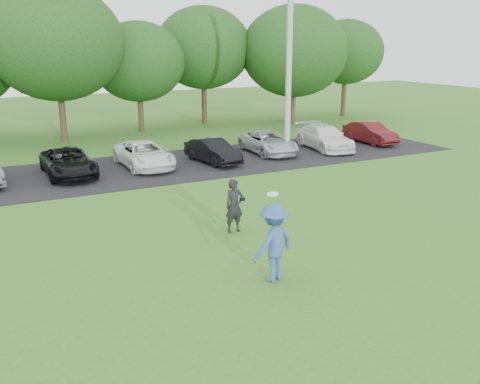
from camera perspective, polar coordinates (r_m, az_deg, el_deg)
name	(u,v)px	position (r m, az deg, el deg)	size (l,w,h in m)	color
ground	(305,277)	(13.42, 6.96, -9.01)	(100.00, 100.00, 0.00)	#366A1E
parking_lot	(144,168)	(24.67, -10.19, 2.49)	(32.00, 6.50, 0.03)	black
utility_pole	(289,58)	(26.65, 5.26, 14.02)	(0.28, 0.28, 9.57)	#ABABA6
frisbee_player	(273,242)	(12.85, 3.58, -5.39)	(1.41, 1.07, 2.29)	#345793
camera_bystander	(234,206)	(16.06, -0.61, -1.50)	(0.62, 0.44, 1.65)	black
parked_cars	(160,154)	(24.86, -8.52, 4.06)	(27.94, 4.68, 1.25)	silver
tree_row	(115,53)	(33.84, -13.22, 14.27)	(42.39, 9.85, 8.64)	#38281C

